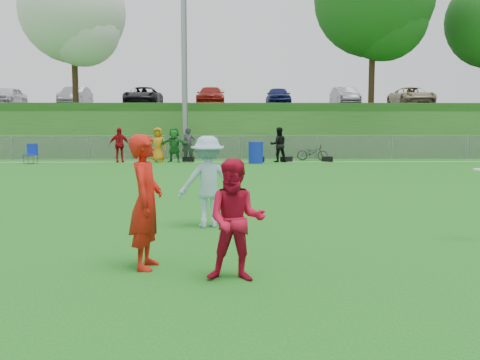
{
  "coord_description": "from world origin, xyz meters",
  "views": [
    {
      "loc": [
        -0.58,
        -8.13,
        1.98
      ],
      "look_at": [
        -0.42,
        0.5,
        1.04
      ],
      "focal_mm": 40.0,
      "sensor_mm": 36.0,
      "label": 1
    }
  ],
  "objects_px": {
    "bicycle": "(312,152)",
    "recycling_bin": "(256,152)",
    "player_red_left": "(146,202)",
    "player_red_center": "(236,220)",
    "player_blue": "(208,182)"
  },
  "relations": [
    {
      "from": "bicycle",
      "to": "recycling_bin",
      "type": "bearing_deg",
      "value": 134.55
    },
    {
      "from": "player_red_left",
      "to": "bicycle",
      "type": "bearing_deg",
      "value": -11.29
    },
    {
      "from": "player_red_center",
      "to": "player_blue",
      "type": "bearing_deg",
      "value": 103.04
    },
    {
      "from": "player_red_left",
      "to": "player_blue",
      "type": "relative_size",
      "value": 1.06
    },
    {
      "from": "bicycle",
      "to": "player_blue",
      "type": "bearing_deg",
      "value": 178.35
    },
    {
      "from": "recycling_bin",
      "to": "player_blue",
      "type": "bearing_deg",
      "value": -96.1
    },
    {
      "from": "player_red_center",
      "to": "bicycle",
      "type": "height_order",
      "value": "player_red_center"
    },
    {
      "from": "recycling_bin",
      "to": "bicycle",
      "type": "height_order",
      "value": "recycling_bin"
    },
    {
      "from": "player_red_center",
      "to": "recycling_bin",
      "type": "height_order",
      "value": "player_red_center"
    },
    {
      "from": "player_red_center",
      "to": "recycling_bin",
      "type": "bearing_deg",
      "value": 91.4
    },
    {
      "from": "player_red_left",
      "to": "recycling_bin",
      "type": "xyz_separation_m",
      "value": [
        2.36,
        18.2,
        -0.39
      ]
    },
    {
      "from": "player_blue",
      "to": "bicycle",
      "type": "bearing_deg",
      "value": -120.12
    },
    {
      "from": "player_red_center",
      "to": "player_red_left",
      "type": "bearing_deg",
      "value": 158.42
    },
    {
      "from": "player_red_left",
      "to": "recycling_bin",
      "type": "relative_size",
      "value": 1.76
    },
    {
      "from": "player_red_center",
      "to": "player_blue",
      "type": "height_order",
      "value": "player_blue"
    }
  ]
}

